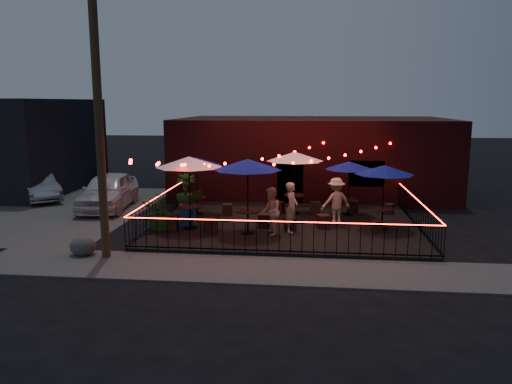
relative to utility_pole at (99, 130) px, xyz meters
The scene contains 38 objects.
ground 7.21m from the utility_pole, 25.71° to the left, with size 110.00×110.00×0.00m, color black.
patio 8.11m from the utility_pole, 40.43° to the left, with size 10.00×8.00×0.15m, color black.
sidewalk 6.74m from the utility_pole, ahead, with size 18.00×2.50×0.05m, color #474442.
parking_lot 10.15m from the utility_pole, 135.00° to the left, with size 11.00×12.00×0.02m, color #474442.
brick_building 14.27m from the utility_pole, 63.05° to the left, with size 14.00×8.00×4.00m.
utility_pole is the anchor object (origin of this frame).
fence_front 6.38m from the utility_pole, ahead, with size 10.00×0.04×1.04m.
fence_left 5.70m from the utility_pole, 85.03° to the left, with size 0.04×8.00×1.04m.
fence_right 11.85m from the utility_pole, 23.86° to the left, with size 0.04×8.00×1.04m.
festoon_lights 6.32m from the utility_pole, 44.40° to the left, with size 10.02×8.72×1.32m.
cafe_table_0 4.14m from the utility_pole, 61.37° to the left, with size 3.03×3.03×2.71m.
cafe_table_1 6.23m from the utility_pole, 74.55° to the left, with size 2.63×2.63×2.41m.
cafe_table_2 5.24m from the utility_pole, 35.48° to the left, with size 2.51×2.51×2.71m.
cafe_table_3 8.65m from the utility_pole, 48.31° to the left, with size 2.66×2.66×2.64m.
cafe_table_4 10.09m from the utility_pole, 24.67° to the left, with size 2.21×2.21×2.40m.
cafe_table_5 10.31m from the utility_pole, 38.66° to the left, with size 2.26×2.26×2.27m.
bistro_chair_0 4.87m from the utility_pole, 67.73° to the left, with size 0.43×0.43×0.51m, color black.
bistro_chair_1 5.38m from the utility_pole, 46.42° to the left, with size 0.44×0.44×0.52m, color black.
bistro_chair_2 6.95m from the utility_pole, 79.66° to the left, with size 0.39×0.39×0.46m, color black.
bistro_chair_3 7.44m from the utility_pole, 63.69° to the left, with size 0.39×0.39×0.46m, color black.
bistro_chair_4 7.04m from the utility_pole, 40.31° to the left, with size 0.43×0.43×0.51m, color black.
bistro_chair_5 7.54m from the utility_pole, 31.85° to the left, with size 0.40×0.40×0.48m, color black.
bistro_chair_6 8.90m from the utility_pole, 52.01° to the left, with size 0.42×0.42×0.49m, color black.
bistro_chair_7 9.95m from the utility_pole, 44.98° to the left, with size 0.41×0.41×0.48m, color black.
bistro_chair_8 8.71m from the utility_pole, 30.23° to the left, with size 0.43×0.43×0.51m, color black.
bistro_chair_9 10.18m from the utility_pole, 22.48° to the left, with size 0.35×0.35×0.41m, color black.
bistro_chair_10 11.35m from the utility_pole, 40.44° to the left, with size 0.41×0.41×0.48m, color black.
bistro_chair_11 12.37m from the utility_pole, 34.95° to the left, with size 0.36×0.36×0.43m, color black.
patron_a 7.17m from the utility_pole, 29.86° to the left, with size 0.67×0.44×1.84m, color beige.
patron_b 6.43m from the utility_pole, 29.48° to the left, with size 0.84×0.65×1.72m, color #D1B08E.
patron_c 9.15m from the utility_pole, 32.20° to the left, with size 1.18×0.68×1.83m, color tan.
potted_shrub_a 4.42m from the utility_pole, 73.06° to the left, with size 1.33×1.15×1.48m, color #1A3B0D.
potted_shrub_b 6.13m from the utility_pole, 71.20° to the left, with size 0.69×0.55×1.25m, color #0D370C.
potted_shrub_c 7.72m from the utility_pole, 83.51° to the left, with size 0.86×0.86×1.54m, color #143D16.
cooler 5.40m from the utility_pole, 66.19° to the left, with size 0.64×0.49×0.80m.
boulder 3.75m from the utility_pole, behind, with size 0.86×0.73×0.67m, color #3F3E3B.
car_white 8.30m from the utility_pole, 111.79° to the left, with size 1.96×4.88×1.66m, color silver.
car_silver 11.82m from the utility_pole, 129.65° to the left, with size 1.48×4.25×1.40m, color gray.
Camera 1 is at (0.92, -17.06, 4.82)m, focal length 35.00 mm.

